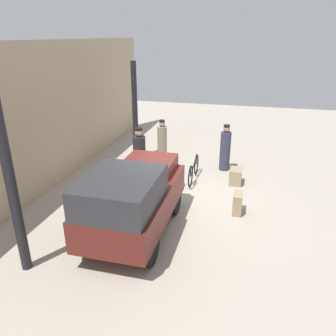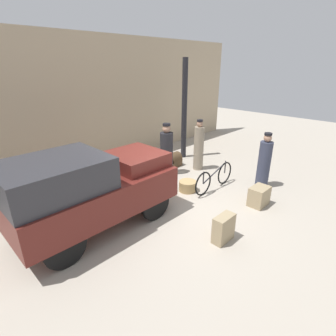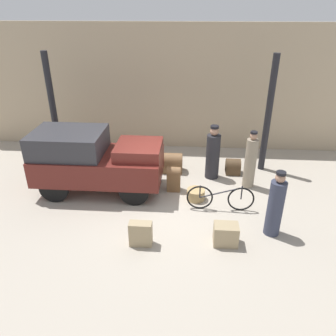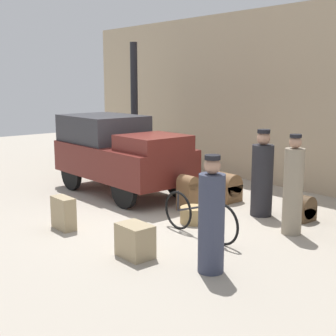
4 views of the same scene
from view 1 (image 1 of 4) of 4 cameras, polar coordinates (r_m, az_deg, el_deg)
name	(u,v)px [view 1 (image 1 of 4)]	position (r m, az deg, el deg)	size (l,w,h in m)	color
ground_plane	(173,200)	(9.90, 0.83, -5.63)	(30.00, 30.00, 0.00)	#A89E8E
station_building_facade	(43,119)	(10.76, -20.91, 8.00)	(16.00, 0.15, 4.50)	tan
canopy_pillar_left	(12,188)	(7.00, -25.57, -3.20)	(0.21, 0.21, 3.75)	black
canopy_pillar_right	(135,112)	(12.81, -5.77, 9.69)	(0.21, 0.21, 3.75)	black
truck	(133,197)	(7.90, -6.10, -5.07)	(3.65, 1.69, 1.84)	black
bicycle	(194,170)	(11.15, 4.47, -0.31)	(1.81, 0.04, 0.76)	black
wicker_basket	(175,182)	(10.74, 1.26, -2.40)	(0.52, 0.52, 0.31)	tan
porter_lifting_near_truck	(225,150)	(12.02, 9.92, 3.17)	(0.37, 0.37, 1.69)	#33384C
conductor_in_dark_uniform	(162,145)	(12.15, -1.02, 3.95)	(0.34, 0.34, 1.78)	gray
porter_standing_middle	(139,155)	(11.33, -4.99, 2.32)	(0.43, 0.43, 1.74)	#232328
trunk_umber_medium	(238,203)	(9.31, 12.02, -6.01)	(0.53, 0.25, 0.60)	#9E8966
suitcase_tan_flat	(236,176)	(11.10, 11.69, -1.44)	(0.56, 0.40, 0.52)	#9E8966
suitcase_black_upright	(138,162)	(12.25, -5.25, 1.06)	(0.47, 0.44, 0.50)	#4C3823
trunk_barrel_dark	(117,182)	(10.48, -8.89, -2.44)	(0.71, 0.50, 0.64)	brown
trunk_wicker_pale	(156,181)	(10.16, -2.13, -2.33)	(0.40, 0.30, 0.76)	brown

